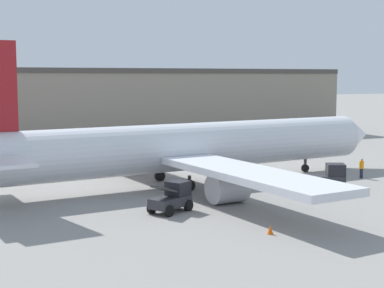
{
  "coord_description": "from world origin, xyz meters",
  "views": [
    {
      "loc": [
        -20.16,
        -44.8,
        9.05
      ],
      "look_at": [
        0.0,
        0.0,
        3.41
      ],
      "focal_mm": 55.0,
      "sensor_mm": 36.0,
      "label": 1
    }
  ],
  "objects_px": {
    "belt_loader_truck": "(172,198)",
    "safety_cone_near": "(270,230)",
    "baggage_tug": "(328,177)",
    "airplane": "(182,148)",
    "ground_crew_worker": "(362,168)"
  },
  "relations": [
    {
      "from": "airplane",
      "to": "belt_loader_truck",
      "type": "height_order",
      "value": "airplane"
    },
    {
      "from": "ground_crew_worker",
      "to": "belt_loader_truck",
      "type": "distance_m",
      "value": 21.05
    },
    {
      "from": "ground_crew_worker",
      "to": "safety_cone_near",
      "type": "xyz_separation_m",
      "value": [
        -17.43,
        -12.78,
        -0.69
      ]
    },
    {
      "from": "baggage_tug",
      "to": "safety_cone_near",
      "type": "xyz_separation_m",
      "value": [
        -11.92,
        -10.37,
        -0.64
      ]
    },
    {
      "from": "airplane",
      "to": "safety_cone_near",
      "type": "height_order",
      "value": "airplane"
    },
    {
      "from": "ground_crew_worker",
      "to": "baggage_tug",
      "type": "relative_size",
      "value": 0.5
    },
    {
      "from": "airplane",
      "to": "safety_cone_near",
      "type": "bearing_deg",
      "value": -101.37
    },
    {
      "from": "airplane",
      "to": "ground_crew_worker",
      "type": "relative_size",
      "value": 23.55
    },
    {
      "from": "belt_loader_truck",
      "to": "safety_cone_near",
      "type": "xyz_separation_m",
      "value": [
        2.97,
        -7.63,
        -0.69
      ]
    },
    {
      "from": "belt_loader_truck",
      "to": "safety_cone_near",
      "type": "height_order",
      "value": "belt_loader_truck"
    },
    {
      "from": "airplane",
      "to": "ground_crew_worker",
      "type": "bearing_deg",
      "value": -18.9
    },
    {
      "from": "ground_crew_worker",
      "to": "safety_cone_near",
      "type": "height_order",
      "value": "ground_crew_worker"
    },
    {
      "from": "ground_crew_worker",
      "to": "baggage_tug",
      "type": "bearing_deg",
      "value": 115.32
    },
    {
      "from": "baggage_tug",
      "to": "safety_cone_near",
      "type": "distance_m",
      "value": 15.81
    },
    {
      "from": "airplane",
      "to": "ground_crew_worker",
      "type": "xyz_separation_m",
      "value": [
        15.97,
        -3.58,
        -2.18
      ]
    }
  ]
}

